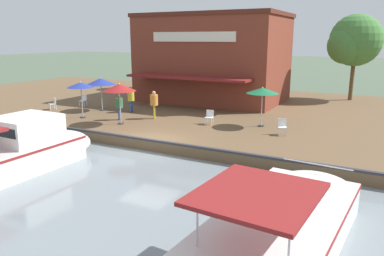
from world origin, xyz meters
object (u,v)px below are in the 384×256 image
(patio_umbrella_near_quay_edge, at_px, (262,91))
(patio_umbrella_far_corner, at_px, (81,85))
(patio_umbrella_back_row, at_px, (101,81))
(person_at_quay_edge, at_px, (154,101))
(cafe_chair_facing_river, at_px, (83,100))
(tree_upstream_bank, at_px, (353,42))
(tree_behind_restaurant, at_px, (166,42))
(waterfront_restaurant, at_px, (213,58))
(motorboat_nearest_quay, at_px, (21,150))
(cafe_chair_under_first_umbrella, at_px, (282,126))
(cafe_chair_far_corner_seat, at_px, (53,103))
(motorboat_far_downstream, at_px, (288,219))
(person_mid_patio, at_px, (119,104))
(cafe_chair_beside_entrance, at_px, (209,116))
(person_near_entrance, at_px, (131,97))
(patio_umbrella_by_entrance, at_px, (119,88))

(patio_umbrella_near_quay_edge, bearing_deg, patio_umbrella_far_corner, -74.77)
(patio_umbrella_near_quay_edge, distance_m, patio_umbrella_back_row, 11.67)
(person_at_quay_edge, bearing_deg, cafe_chair_facing_river, -100.44)
(tree_upstream_bank, relative_size, tree_behind_restaurant, 1.07)
(waterfront_restaurant, xyz_separation_m, patio_umbrella_back_row, (7.91, -5.11, -1.40))
(patio_umbrella_far_corner, bearing_deg, motorboat_nearest_quay, 25.22)
(person_at_quay_edge, bearing_deg, tree_upstream_bank, 143.10)
(person_at_quay_edge, bearing_deg, cafe_chair_under_first_umbrella, 87.77)
(patio_umbrella_back_row, distance_m, tree_behind_restaurant, 13.01)
(cafe_chair_far_corner_seat, relative_size, motorboat_far_downstream, 0.10)
(waterfront_restaurant, xyz_separation_m, motorboat_nearest_quay, (17.98, -1.00, -3.18))
(cafe_chair_under_first_umbrella, bearing_deg, person_at_quay_edge, -92.23)
(cafe_chair_facing_river, distance_m, tree_behind_restaurant, 12.57)
(cafe_chair_under_first_umbrella, xyz_separation_m, person_mid_patio, (1.01, -10.13, 0.52))
(cafe_chair_beside_entrance, relative_size, tree_upstream_bank, 0.12)
(cafe_chair_under_first_umbrella, xyz_separation_m, tree_upstream_bank, (-14.08, 1.94, 4.31))
(person_mid_patio, distance_m, motorboat_nearest_quay, 8.20)
(patio_umbrella_back_row, xyz_separation_m, motorboat_nearest_quay, (10.07, 4.11, -1.78))
(cafe_chair_under_first_umbrella, bearing_deg, tree_upstream_bank, 172.16)
(waterfront_restaurant, xyz_separation_m, person_at_quay_edge, (8.53, -0.24, -2.35))
(person_at_quay_edge, relative_size, motorboat_far_downstream, 0.21)
(waterfront_restaurant, distance_m, cafe_chair_beside_entrance, 9.58)
(person_at_quay_edge, bearing_deg, cafe_chair_beside_entrance, 92.70)
(cafe_chair_under_first_umbrella, relative_size, tree_upstream_bank, 0.12)
(motorboat_far_downstream, distance_m, motorboat_nearest_quay, 11.81)
(patio_umbrella_far_corner, relative_size, person_near_entrance, 1.42)
(person_mid_patio, relative_size, motorboat_nearest_quay, 0.21)
(person_near_entrance, bearing_deg, person_mid_patio, 19.89)
(tree_behind_restaurant, bearing_deg, person_mid_patio, 20.03)
(patio_umbrella_back_row, bearing_deg, tree_upstream_bank, 130.83)
(patio_umbrella_back_row, height_order, motorboat_nearest_quay, patio_umbrella_back_row)
(patio_umbrella_by_entrance, bearing_deg, cafe_chair_far_corner_seat, -101.57)
(patio_umbrella_by_entrance, bearing_deg, tree_upstream_bank, 144.90)
(person_near_entrance, distance_m, tree_behind_restaurant, 13.41)
(cafe_chair_facing_river, distance_m, tree_upstream_bank, 22.00)
(patio_umbrella_far_corner, distance_m, tree_upstream_bank, 21.62)
(cafe_chair_far_corner_seat, bearing_deg, waterfront_restaurant, 137.69)
(cafe_chair_far_corner_seat, height_order, person_at_quay_edge, person_at_quay_edge)
(tree_behind_restaurant, bearing_deg, cafe_chair_far_corner_seat, -4.89)
(cafe_chair_far_corner_seat, bearing_deg, patio_umbrella_near_quay_edge, 96.97)
(person_mid_patio, height_order, motorboat_nearest_quay, motorboat_nearest_quay)
(patio_umbrella_far_corner, height_order, person_mid_patio, patio_umbrella_far_corner)
(person_at_quay_edge, bearing_deg, waterfront_restaurant, 178.40)
(cafe_chair_far_corner_seat, relative_size, person_at_quay_edge, 0.47)
(person_at_quay_edge, bearing_deg, cafe_chair_far_corner_seat, -84.63)
(patio_umbrella_near_quay_edge, distance_m, person_near_entrance, 9.47)
(patio_umbrella_far_corner, distance_m, tree_behind_restaurant, 15.59)
(patio_umbrella_near_quay_edge, distance_m, patio_umbrella_far_corner, 11.49)
(cafe_chair_far_corner_seat, height_order, motorboat_far_downstream, motorboat_far_downstream)
(cafe_chair_beside_entrance, relative_size, motorboat_nearest_quay, 0.11)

